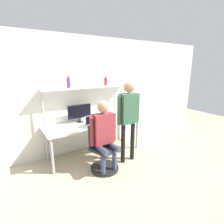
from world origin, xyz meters
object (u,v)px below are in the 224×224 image
monitor (80,112)px  bottle_purple (69,83)px  cell_phone (103,123)px  laptop (93,122)px  person_seated (104,131)px  bottle_red (106,82)px  office_chair (103,156)px  person_standing (129,111)px

monitor → bottle_purple: size_ratio=2.15×
cell_phone → monitor: bearing=139.3°
laptop → person_seated: bearing=-95.2°
laptop → person_seated: person_seated is taller
bottle_purple → bottle_red: (0.92, 0.00, -0.02)m
monitor → bottle_purple: (-0.21, 0.02, 0.68)m
office_chair → monitor: bearing=96.2°
office_chair → person_seated: size_ratio=0.66×
monitor → person_seated: person_seated is taller
bottle_purple → bottle_red: bearing=0.0°
cell_phone → bottle_purple: size_ratio=0.58×
person_seated → bottle_red: (0.59, 0.95, 0.83)m
cell_phone → bottle_red: size_ratio=0.68×
person_standing → bottle_red: 1.06m
person_seated → person_standing: size_ratio=0.80×
bottle_red → monitor: bearing=-178.7°
laptop → bottle_purple: bottle_purple is taller
person_standing → bottle_purple: (-0.93, 0.91, 0.56)m
person_standing → bottle_red: bottle_red is taller
person_seated → cell_phone: bearing=61.9°
person_seated → laptop: bearing=84.8°
bottle_purple → cell_phone: bearing=-30.9°
monitor → cell_phone: (0.42, -0.36, -0.23)m
bottle_red → laptop: bearing=-146.9°
laptop → person_seated: (-0.05, -0.60, 0.01)m
laptop → person_standing: person_standing is taller
bottle_purple → monitor: bearing=-4.3°
person_seated → office_chair: bearing=107.3°
office_chair → bottle_red: size_ratio=4.22×
person_seated → bottle_purple: 1.31m
monitor → bottle_red: (0.71, 0.02, 0.66)m
laptop → person_standing: 0.84m
cell_phone → person_seated: size_ratio=0.11×
monitor → person_seated: size_ratio=0.39×
person_standing → office_chair: bearing=180.0°
bottle_purple → bottle_red: size_ratio=1.17×
cell_phone → person_standing: 0.71m
bottle_purple → bottle_red: 0.92m
laptop → cell_phone: laptop is taller
cell_phone → person_seated: person_seated is taller
laptop → person_seated: size_ratio=0.23×
cell_phone → bottle_purple: 1.17m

